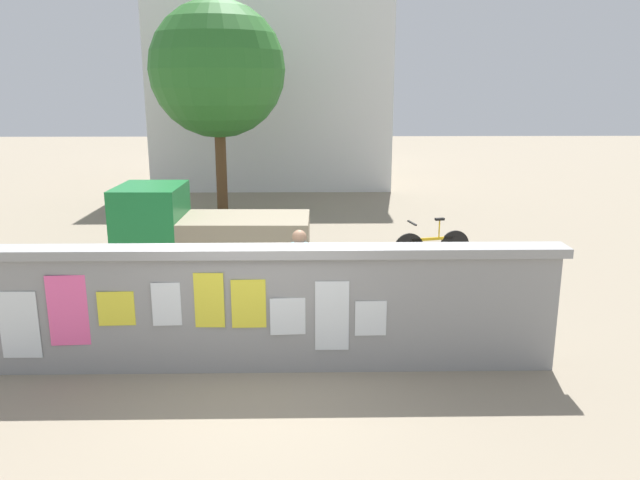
{
  "coord_description": "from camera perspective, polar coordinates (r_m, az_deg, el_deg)",
  "views": [
    {
      "loc": [
        0.57,
        -7.69,
        3.71
      ],
      "look_at": [
        0.76,
        2.42,
        1.16
      ],
      "focal_mm": 34.91,
      "sensor_mm": 36.0,
      "label": 1
    }
  ],
  "objects": [
    {
      "name": "auto_rickshaw_truck",
      "position": [
        12.11,
        -10.57,
        0.47
      ],
      "size": [
        3.63,
        1.57,
        1.85
      ],
      "color": "black",
      "rests_on": "ground"
    },
    {
      "name": "poster_wall",
      "position": [
        8.22,
        -5.07,
        -6.15
      ],
      "size": [
        7.82,
        0.42,
        1.68
      ],
      "color": "gray",
      "rests_on": "ground"
    },
    {
      "name": "ground",
      "position": [
        16.14,
        -3.07,
        0.82
      ],
      "size": [
        60.0,
        60.0,
        0.0
      ],
      "primitive_type": "plane",
      "color": "gray"
    },
    {
      "name": "building_background",
      "position": [
        24.33,
        -4.29,
        14.3
      ],
      "size": [
        8.74,
        5.62,
        7.55
      ],
      "color": "silver",
      "rests_on": "ground"
    },
    {
      "name": "motorcycle",
      "position": [
        10.33,
        9.21,
        -4.37
      ],
      "size": [
        1.88,
        0.66,
        0.87
      ],
      "color": "black",
      "rests_on": "ground"
    },
    {
      "name": "person_walking",
      "position": [
        9.31,
        -1.89,
        -2.88
      ],
      "size": [
        0.41,
        0.41,
        1.62
      ],
      "color": "#338CBF",
      "rests_on": "ground"
    },
    {
      "name": "tree_roadside",
      "position": [
        18.41,
        -9.38,
        15.15
      ],
      "size": [
        3.83,
        3.83,
        6.02
      ],
      "color": "brown",
      "rests_on": "ground"
    },
    {
      "name": "bicycle_near",
      "position": [
        13.45,
        10.22,
        -0.5
      ],
      "size": [
        1.68,
        0.54,
        0.95
      ],
      "color": "black",
      "rests_on": "ground"
    }
  ]
}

